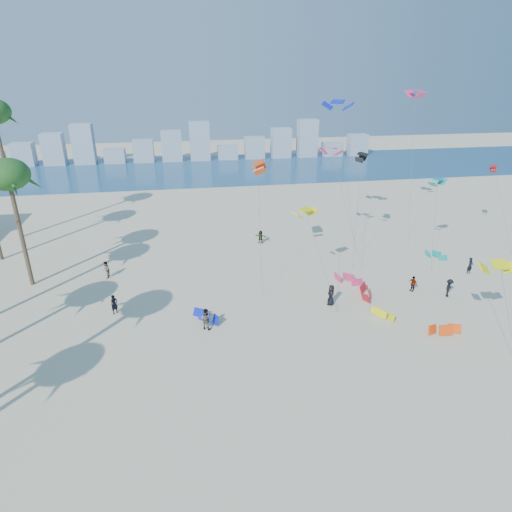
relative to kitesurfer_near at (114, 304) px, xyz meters
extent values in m
plane|color=beige|center=(9.32, -16.00, -0.87)|extent=(220.00, 220.00, 0.00)
plane|color=navy|center=(9.32, 56.00, -0.87)|extent=(220.00, 220.00, 0.00)
imported|color=black|center=(0.00, 0.00, 0.00)|extent=(0.76, 0.72, 1.75)
imported|color=gray|center=(7.57, -3.72, 0.04)|extent=(1.11, 1.04, 1.83)
imported|color=black|center=(18.80, -1.65, 0.08)|extent=(1.05, 1.11, 1.91)
imported|color=gray|center=(27.26, -0.46, -0.10)|extent=(0.69, 0.98, 1.54)
imported|color=black|center=(30.00, -2.03, 0.00)|extent=(1.28, 1.23, 1.74)
imported|color=gray|center=(15.23, 13.94, -0.08)|extent=(1.52, 1.05, 1.58)
imported|color=black|center=(34.95, 2.16, -0.01)|extent=(0.74, 0.63, 1.72)
imported|color=gray|center=(-1.70, 7.27, 0.00)|extent=(0.67, 0.86, 1.75)
cylinder|color=#595959|center=(18.06, -0.60, 3.06)|extent=(1.92, 4.84, 7.89)
cylinder|color=#595959|center=(23.11, 7.18, 5.05)|extent=(2.70, 4.64, 11.86)
cylinder|color=#595959|center=(31.82, 4.73, 3.64)|extent=(0.70, 2.62, 9.03)
cylinder|color=#595959|center=(13.18, 2.81, 4.93)|extent=(0.14, 3.44, 11.62)
cylinder|color=#595959|center=(24.19, 6.93, 4.78)|extent=(1.30, 3.28, 11.32)
cylinder|color=#595959|center=(24.32, 10.99, 7.17)|extent=(1.84, 4.33, 16.10)
cylinder|color=#595959|center=(42.34, 8.23, 3.60)|extent=(0.60, 5.45, 8.96)
cylinder|color=#595959|center=(28.34, -11.24, 2.68)|extent=(1.41, 2.30, 7.11)
cylinder|color=#595959|center=(33.07, 13.08, 7.67)|extent=(0.76, 4.65, 17.09)
cylinder|color=brown|center=(-8.70, 7.00, 4.56)|extent=(0.40, 0.40, 10.86)
ellipsoid|color=#1E551F|center=(-8.70, 7.00, 9.99)|extent=(3.80, 3.80, 2.85)
cylinder|color=brown|center=(-13.91, 21.00, 6.60)|extent=(0.40, 0.40, 14.95)
cube|color=#9EADBF|center=(-26.48, 66.00, 1.53)|extent=(4.40, 3.00, 4.80)
cube|color=#9EADBF|center=(-20.28, 66.00, 2.43)|extent=(4.40, 3.00, 6.60)
cube|color=#9EADBF|center=(-14.08, 66.00, 3.33)|extent=(4.40, 3.00, 8.40)
cube|color=#9EADBF|center=(-7.88, 66.00, 0.63)|extent=(4.40, 3.00, 3.00)
cube|color=#9EADBF|center=(-1.68, 66.00, 1.53)|extent=(4.40, 3.00, 4.80)
cube|color=#9EADBF|center=(4.52, 66.00, 2.43)|extent=(4.40, 3.00, 6.60)
cube|color=#9EADBF|center=(10.72, 66.00, 3.33)|extent=(4.40, 3.00, 8.40)
cube|color=#9EADBF|center=(16.92, 66.00, 0.63)|extent=(4.40, 3.00, 3.00)
cube|color=#9EADBF|center=(23.12, 66.00, 1.53)|extent=(4.40, 3.00, 4.80)
cube|color=#9EADBF|center=(29.32, 66.00, 2.43)|extent=(4.40, 3.00, 6.60)
cube|color=#9EADBF|center=(35.52, 66.00, 3.33)|extent=(4.40, 3.00, 8.40)
cube|color=#9EADBF|center=(41.72, 66.00, 0.63)|extent=(4.40, 3.00, 3.00)
cube|color=#9EADBF|center=(47.92, 66.00, 1.53)|extent=(4.40, 3.00, 4.80)
camera|label=1|loc=(6.54, -34.19, 18.77)|focal=30.66mm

